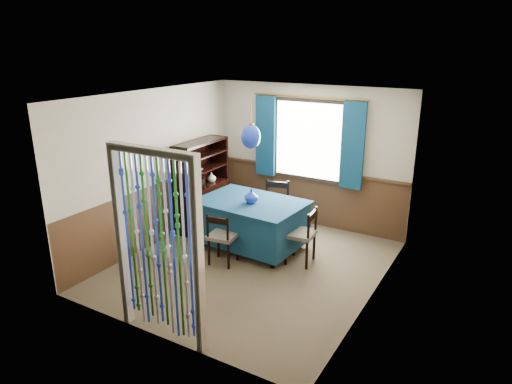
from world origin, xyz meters
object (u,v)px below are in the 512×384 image
Objects in this scene: chair_right at (302,234)px; vase_table at (251,197)px; dining_table at (251,221)px; chair_far at (275,207)px; pendant_lamp at (251,136)px; chair_left at (206,207)px; sideboard at (202,196)px; vase_sideboard at (212,177)px; chair_near at (222,237)px; bowl_shelf at (197,170)px.

vase_table reaches higher than chair_right.
dining_table is 0.93m from chair_right.
chair_right is at bearing -0.57° from dining_table.
chair_far is (0.06, 0.70, 0.03)m from dining_table.
pendant_lamp is at bearing 72.12° from chair_far.
dining_table is at bearing 87.00° from chair_left.
pendant_lamp is at bearing -17.62° from sideboard.
vase_table is at bearing -55.62° from pendant_lamp.
chair_left is 5.22× the size of vase_sideboard.
chair_near is 1.76m from vase_sideboard.
sideboard is at bearing 161.53° from vase_table.
vase_table is (0.97, -0.11, 0.38)m from chair_left.
sideboard is 0.40m from vase_sideboard.
pendant_lamp is 4.23× the size of vase_table.
bowl_shelf is at bearing -72.59° from sideboard.
vase_sideboard is (0.06, 0.23, 0.32)m from sideboard.
pendant_lamp is (0.93, -0.05, 1.31)m from chair_left.
chair_near is at bearing -93.26° from dining_table.
chair_left reaches higher than vase_sideboard.
bowl_shelf is at bearing -118.23° from chair_left.
vase_sideboard is at bearing 90.00° from bowl_shelf.
chair_near is 4.39× the size of vase_sideboard.
pendant_lamp is (0.00, -0.00, 1.37)m from dining_table.
chair_left is at bearing 130.63° from chair_near.
pendant_lamp is (-0.06, -0.70, 1.34)m from chair_far.
chair_left is at bearing 80.80° from chair_right.
chair_far is 4.99× the size of vase_sideboard.
chair_near is 1.41m from chair_far.
bowl_shelf is at bearing 170.85° from pendant_lamp.
chair_right is 4.25× the size of bowl_shelf.
sideboard is 1.40m from vase_table.
chair_left reaches higher than chair_far.
chair_right reaches higher than dining_table.
vase_table is (0.04, -0.06, 0.44)m from dining_table.
chair_far is at bearing 76.64° from chair_near.
chair_far is at bearing 4.71° from vase_sideboard.
sideboard is 1.81× the size of pendant_lamp.
vase_sideboard is (0.00, 0.41, -0.22)m from bowl_shelf.
vase_table is (1.29, -0.43, 0.34)m from sideboard.
vase_table is at bearing -19.60° from sideboard.
vase_table is at bearing -52.07° from dining_table.
chair_right is at bearing -6.95° from bowl_shelf.
pendant_lamp is at bearing -30.14° from dining_table.
chair_left is 4.77× the size of bowl_shelf.
bowl_shelf reaches higher than chair_near.
chair_left is (-0.85, 0.76, 0.08)m from chair_near.
vase_sideboard is at bearing -154.73° from chair_left.
vase_table is (-0.89, 0.01, 0.44)m from chair_right.
chair_near is at bearing 116.57° from chair_right.
dining_table is at bearing 124.38° from vase_table.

